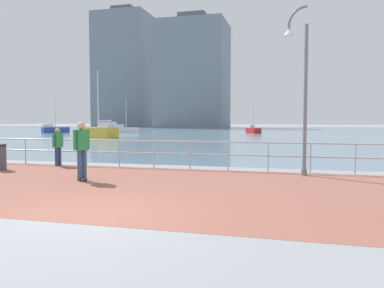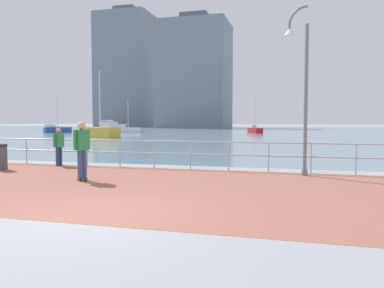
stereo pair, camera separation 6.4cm
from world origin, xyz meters
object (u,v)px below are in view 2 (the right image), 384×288
Objects in this scene: lamppost at (301,82)px; sailboat_white at (255,130)px; sailboat_gray at (127,130)px; bystander at (59,144)px; sailboat_red at (101,131)px; trash_bin at (1,157)px; skateboarder at (82,146)px; sailboat_yellow at (57,129)px.

lamppost is 1.18× the size of sailboat_white.
sailboat_gray is (-22.58, 35.91, -2.55)m from lamppost.
bystander is 0.32× the size of sailboat_white.
sailboat_white is at bearing 51.97° from sailboat_red.
trash_bin is at bearing -69.45° from sailboat_red.
lamppost is 3.12× the size of skateboarder.
lamppost is at bearing -82.13° from sailboat_white.
bystander is 41.26m from sailboat_yellow.
trash_bin is at bearing -172.37° from lamppost.
lamppost is 5.81× the size of trash_bin.
sailboat_gray is 0.68× the size of sailboat_red.
sailboat_red is (3.30, -13.44, 0.21)m from sailboat_gray.
lamppost is 1.06× the size of sailboat_yellow.
sailboat_yellow is 1.11× the size of sailboat_white.
sailboat_red is (13.26, -11.68, 0.16)m from sailboat_yellow.
skateboarder is at bearing -54.52° from sailboat_yellow.
sailboat_gray is (-16.41, 38.75, -0.60)m from skateboarder.
trash_bin is at bearing -128.50° from bystander.
lamppost is 9.31m from bystander.
sailboat_gray is at bearing 108.17° from trash_bin.
lamppost is 42.49m from sailboat_gray.
trash_bin is 0.20× the size of sailboat_white.
sailboat_white is 0.67× the size of sailboat_red.
sailboat_white reaches higher than skateboarder.
sailboat_red reaches higher than trash_bin.
lamppost reaches higher than sailboat_white.
sailboat_white is at bearing 97.87° from lamppost.
trash_bin is 39.25m from sailboat_gray.
skateboarder is 0.38× the size of sailboat_white.
sailboat_yellow reaches higher than skateboarder.
sailboat_gray is 1.01× the size of sailboat_white.
sailboat_yellow reaches higher than trash_bin.
sailboat_white is at bearing 13.67° from sailboat_gray.
skateboarder is 1.17× the size of bystander.
sailboat_yellow is at bearing 133.62° from lamppost.
sailboat_gray is 13.84m from sailboat_red.
sailboat_yellow is (-9.96, -1.75, 0.04)m from sailboat_gray.
bystander is (-2.88, 3.08, -0.18)m from skateboarder.
sailboat_red reaches higher than sailboat_yellow.
sailboat_yellow is 27.65m from sailboat_white.
bystander is 0.32× the size of sailboat_gray.
sailboat_yellow is at bearing 125.48° from skateboarder.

